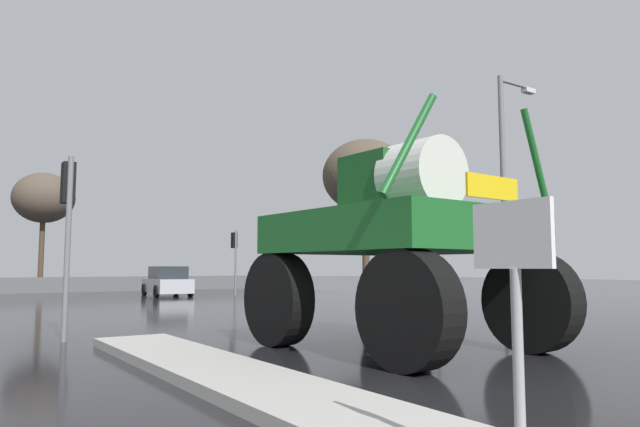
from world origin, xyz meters
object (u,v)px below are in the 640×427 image
object	(u,v)px
traffic_signal_near_left	(68,206)
oversize_sprayer	(399,243)
traffic_signal_near_right	(434,232)
sedan_ahead	(167,282)
bare_tree_far_center	(44,198)
streetlight_near_right	(506,179)
lane_arrow_sign	(514,285)
traffic_signal_far_left	(234,248)
bare_tree_right	(365,177)

from	to	relation	value
traffic_signal_near_left	oversize_sprayer	bearing A→B (deg)	-44.08
traffic_signal_near_left	traffic_signal_near_right	size ratio (longest dim) A/B	1.06
traffic_signal_near_right	oversize_sprayer	bearing A→B (deg)	-140.23
sedan_ahead	bare_tree_far_center	size ratio (longest dim) A/B	0.60
traffic_signal_near_left	streetlight_near_right	bearing A→B (deg)	-1.71
lane_arrow_sign	streetlight_near_right	xyz separation A→B (m)	(12.46, 9.67, 3.01)
traffic_signal_far_left	bare_tree_right	bearing A→B (deg)	-48.13
sedan_ahead	streetlight_near_right	bearing A→B (deg)	-157.46
lane_arrow_sign	streetlight_near_right	world-z (taller)	streetlight_near_right
traffic_signal_near_right	streetlight_near_right	world-z (taller)	streetlight_near_right
traffic_signal_far_left	streetlight_near_right	distance (m)	16.20
oversize_sprayer	streetlight_near_right	bearing A→B (deg)	-66.40
bare_tree_right	lane_arrow_sign	bearing A→B (deg)	-126.55
traffic_signal_near_right	lane_arrow_sign	bearing A→B (deg)	-133.28
traffic_signal_near_left	traffic_signal_far_left	xyz separation A→B (m)	(11.19, 15.55, -0.20)
traffic_signal_near_right	traffic_signal_far_left	distance (m)	15.57
traffic_signal_far_left	bare_tree_far_center	bearing A→B (deg)	131.84
traffic_signal_far_left	bare_tree_far_center	world-z (taller)	bare_tree_far_center
traffic_signal_far_left	sedan_ahead	bearing A→B (deg)	160.50
sedan_ahead	bare_tree_right	world-z (taller)	bare_tree_right
traffic_signal_near_right	bare_tree_right	distance (m)	12.20
lane_arrow_sign	bare_tree_right	xyz separation A→B (m)	(15.07, 20.32, 4.75)
sedan_ahead	traffic_signal_near_left	size ratio (longest dim) A/B	1.14
oversize_sprayer	traffic_signal_near_right	size ratio (longest dim) A/B	1.51
traffic_signal_far_left	streetlight_near_right	size ratio (longest dim) A/B	0.44
oversize_sprayer	bare_tree_far_center	world-z (taller)	bare_tree_far_center
lane_arrow_sign	oversize_sprayer	world-z (taller)	oversize_sprayer
streetlight_near_right	bare_tree_far_center	distance (m)	27.03
lane_arrow_sign	streetlight_near_right	bearing A→B (deg)	37.81
traffic_signal_near_right	bare_tree_far_center	size ratio (longest dim) A/B	0.49
bare_tree_right	sedan_ahead	bearing A→B (deg)	141.10
bare_tree_right	traffic_signal_far_left	bearing A→B (deg)	131.87
streetlight_near_right	traffic_signal_near_left	bearing A→B (deg)	178.29
sedan_ahead	oversize_sprayer	bearing A→B (deg)	176.62
sedan_ahead	traffic_signal_near_right	bearing A→B (deg)	-166.74
traffic_signal_near_left	traffic_signal_far_left	world-z (taller)	traffic_signal_near_left
oversize_sprayer	sedan_ahead	distance (m)	21.60
lane_arrow_sign	streetlight_near_right	size ratio (longest dim) A/B	0.22
lane_arrow_sign	traffic_signal_near_left	bearing A→B (deg)	94.96
traffic_signal_near_left	bare_tree_right	size ratio (longest dim) A/B	0.46
streetlight_near_right	bare_tree_right	size ratio (longest dim) A/B	0.98
sedan_ahead	bare_tree_far_center	xyz separation A→B (m)	(-4.85, 7.89, 4.81)
lane_arrow_sign	bare_tree_far_center	xyz separation A→B (m)	(2.22, 34.66, 4.18)
sedan_ahead	streetlight_near_right	world-z (taller)	streetlight_near_right
traffic_signal_near_right	bare_tree_far_center	bearing A→B (deg)	106.46
traffic_signal_near_left	traffic_signal_near_right	world-z (taller)	traffic_signal_near_left
oversize_sprayer	traffic_signal_far_left	world-z (taller)	oversize_sprayer
bare_tree_far_center	traffic_signal_near_right	bearing A→B (deg)	-73.54
oversize_sprayer	lane_arrow_sign	bearing A→B (deg)	141.51
oversize_sprayer	traffic_signal_far_left	bearing A→B (deg)	-20.35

